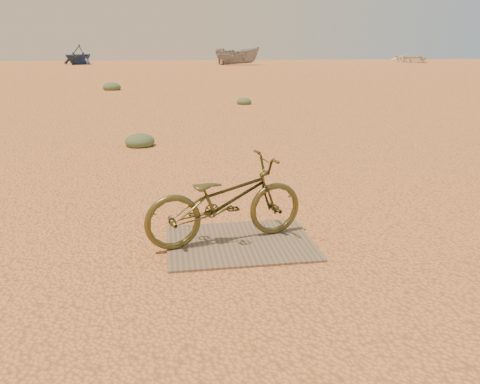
{
  "coord_description": "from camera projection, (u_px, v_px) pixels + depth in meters",
  "views": [
    {
      "loc": [
        -0.55,
        -4.46,
        1.85
      ],
      "look_at": [
        0.11,
        -0.31,
        0.53
      ],
      "focal_mm": 35.0,
      "sensor_mm": 36.0,
      "label": 1
    }
  ],
  "objects": [
    {
      "name": "bicycle",
      "position": [
        225.0,
        200.0,
        4.46
      ],
      "size": [
        1.66,
        0.89,
        0.83
      ],
      "primitive_type": "imported",
      "rotation": [
        0.0,
        0.0,
        1.8
      ],
      "color": "#4A4721",
      "rests_on": "plywood_board"
    },
    {
      "name": "kale_a",
      "position": [
        140.0,
        146.0,
        9.01
      ],
      "size": [
        0.56,
        0.56,
        0.31
      ],
      "primitive_type": "ellipsoid",
      "color": "#4C6040",
      "rests_on": "ground"
    },
    {
      "name": "kale_b",
      "position": [
        244.0,
        104.0,
        15.45
      ],
      "size": [
        0.49,
        0.49,
        0.27
      ],
      "primitive_type": "ellipsoid",
      "color": "#4C6040",
      "rests_on": "ground"
    },
    {
      "name": "boat_far_right",
      "position": [
        413.0,
        58.0,
        53.71
      ],
      "size": [
        3.98,
        5.37,
        1.07
      ],
      "primitive_type": "imported",
      "rotation": [
        0.0,
        0.0,
        0.06
      ],
      "color": "silver",
      "rests_on": "ground"
    },
    {
      "name": "ground",
      "position": [
        225.0,
        233.0,
        4.83
      ],
      "size": [
        120.0,
        120.0,
        0.0
      ],
      "primitive_type": "plane",
      "color": "#E9944C",
      "rests_on": "ground"
    },
    {
      "name": "plywood_board",
      "position": [
        240.0,
        243.0,
        4.56
      ],
      "size": [
        1.41,
        1.06,
        0.02
      ],
      "primitive_type": "cube",
      "color": "brown",
      "rests_on": "ground"
    },
    {
      "name": "boat_far_left",
      "position": [
        78.0,
        55.0,
        47.46
      ],
      "size": [
        4.69,
        4.87,
        1.97
      ],
      "primitive_type": "imported",
      "rotation": [
        0.0,
        0.0,
        -0.54
      ],
      "color": "navy",
      "rests_on": "ground"
    },
    {
      "name": "boat_mid_right",
      "position": [
        237.0,
        56.0,
        46.31
      ],
      "size": [
        4.74,
        2.99,
        1.72
      ],
      "primitive_type": "imported",
      "rotation": [
        0.0,
        0.0,
        1.25
      ],
      "color": "gray",
      "rests_on": "ground"
    },
    {
      "name": "kale_c",
      "position": [
        112.0,
        90.0,
        20.36
      ],
      "size": [
        0.77,
        0.77,
        0.42
      ],
      "primitive_type": "ellipsoid",
      "color": "#4C6040",
      "rests_on": "ground"
    }
  ]
}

